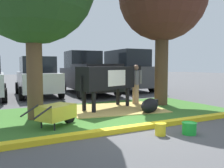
{
  "coord_description": "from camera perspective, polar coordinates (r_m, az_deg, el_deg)",
  "views": [
    {
      "loc": [
        -3.34,
        -4.97,
        1.58
      ],
      "look_at": [
        0.66,
        2.78,
        0.9
      ],
      "focal_mm": 38.15,
      "sensor_mm": 36.0,
      "label": 1
    }
  ],
  "objects": [
    {
      "name": "bucket_yellow",
      "position": [
        5.58,
        11.52,
        -10.49
      ],
      "size": [
        0.27,
        0.27,
        0.28
      ],
      "color": "yellow",
      "rests_on": "ground"
    },
    {
      "name": "sedan_red",
      "position": [
        12.92,
        -17.42,
        1.62
      ],
      "size": [
        2.17,
        4.47,
        2.02
      ],
      "color": "silver",
      "rests_on": "ground"
    },
    {
      "name": "bucket_green",
      "position": [
        5.83,
        18.02,
        -10.0
      ],
      "size": [
        0.34,
        0.34,
        0.28
      ],
      "color": "green",
      "rests_on": "ground"
    },
    {
      "name": "pickup_truck_maroon",
      "position": [
        13.54,
        -5.88,
        2.47
      ],
      "size": [
        2.4,
        5.48,
        2.42
      ],
      "color": "black",
      "rests_on": "ground"
    },
    {
      "name": "hay_bedding",
      "position": [
        8.6,
        0.92,
        -5.96
      ],
      "size": [
        3.54,
        2.88,
        0.04
      ],
      "primitive_type": "cube",
      "rotation": [
        0.0,
        0.0,
        -0.16
      ],
      "color": "tan",
      "rests_on": "ground"
    },
    {
      "name": "cow_holstein",
      "position": [
        8.61,
        -0.73,
        1.42
      ],
      "size": [
        3.04,
        1.45,
        1.58
      ],
      "color": "black",
      "rests_on": "ground"
    },
    {
      "name": "person_handler",
      "position": [
        9.6,
        5.71,
        0.14
      ],
      "size": [
        0.34,
        0.48,
        1.61
      ],
      "color": "#9E7F5B",
      "rests_on": "ground"
    },
    {
      "name": "calf_lying",
      "position": [
        8.12,
        9.07,
        -5.11
      ],
      "size": [
        1.24,
        1.04,
        0.48
      ],
      "color": "black",
      "rests_on": "ground"
    },
    {
      "name": "curb_yellow",
      "position": [
        6.23,
        9.46,
        -9.73
      ],
      "size": [
        9.27,
        0.24,
        0.12
      ],
      "primitive_type": "cube",
      "color": "yellow",
      "rests_on": "ground"
    },
    {
      "name": "grass_island",
      "position": [
        8.12,
        -0.21,
        -6.69
      ],
      "size": [
        8.07,
        4.23,
        0.02
      ],
      "primitive_type": "cube",
      "color": "#386B28",
      "rests_on": "ground"
    },
    {
      "name": "suv_dark_grey",
      "position": [
        15.01,
        3.43,
        3.27
      ],
      "size": [
        2.27,
        4.68,
        2.52
      ],
      "color": "#3D3D42",
      "rests_on": "ground"
    },
    {
      "name": "ground_plane",
      "position": [
        6.19,
        6.5,
        -10.35
      ],
      "size": [
        80.0,
        80.0,
        0.0
      ],
      "primitive_type": "plane",
      "color": "#4C4C4F"
    },
    {
      "name": "wheelbarrow",
      "position": [
        6.28,
        -13.03,
        -6.62
      ],
      "size": [
        1.51,
        1.18,
        0.63
      ],
      "color": "gold",
      "rests_on": "ground"
    }
  ]
}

